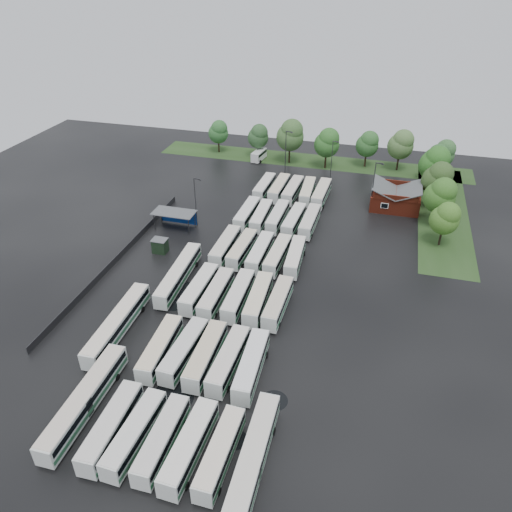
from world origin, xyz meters
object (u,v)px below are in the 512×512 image
(artic_bus_east, at_px, (251,463))
(minibus, at_px, (259,155))
(brick_building, at_px, (395,199))
(artic_bus_west_a, at_px, (85,400))

(artic_bus_east, distance_m, minibus, 90.93)
(brick_building, distance_m, artic_bus_west_a, 73.95)
(brick_building, relative_size, artic_bus_west_a, 0.60)
(brick_building, distance_m, artic_bus_east, 69.97)
(artic_bus_east, bearing_deg, brick_building, 79.10)
(artic_bus_west_a, height_order, minibus, artic_bus_west_a)
(minibus, bearing_deg, brick_building, -20.74)
(brick_building, xyz_separation_m, minibus, (-35.08, 18.95, -0.46))
(artic_bus_west_a, relative_size, artic_bus_east, 0.99)
(artic_bus_west_a, height_order, artic_bus_east, artic_bus_east)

